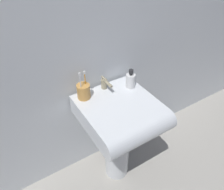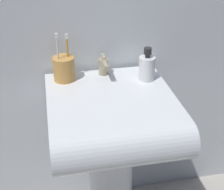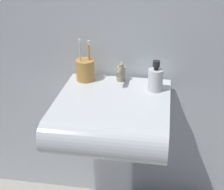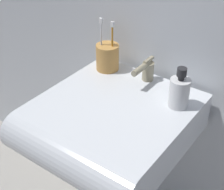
# 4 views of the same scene
# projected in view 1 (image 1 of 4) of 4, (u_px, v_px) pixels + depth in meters

# --- Properties ---
(ground_plane) EXTENTS (6.00, 6.00, 0.00)m
(ground_plane) POSITION_uv_depth(u_px,v_px,m) (117.00, 170.00, 1.92)
(ground_plane) COLOR #ADA89E
(ground_plane) RESTS_ON ground
(wall_back) EXTENTS (5.00, 0.05, 2.40)m
(wall_back) POSITION_uv_depth(u_px,v_px,m) (94.00, 26.00, 1.37)
(wall_back) COLOR silver
(wall_back) RESTS_ON ground
(sink_pedestal) EXTENTS (0.19, 0.19, 0.63)m
(sink_pedestal) POSITION_uv_depth(u_px,v_px,m) (117.00, 147.00, 1.72)
(sink_pedestal) COLOR white
(sink_pedestal) RESTS_ON ground
(sink_basin) EXTENTS (0.49, 0.55, 0.14)m
(sink_basin) POSITION_uv_depth(u_px,v_px,m) (122.00, 115.00, 1.45)
(sink_basin) COLOR white
(sink_basin) RESTS_ON sink_pedestal
(faucet) EXTENTS (0.04, 0.13, 0.09)m
(faucet) POSITION_uv_depth(u_px,v_px,m) (105.00, 84.00, 1.54)
(faucet) COLOR tan
(faucet) RESTS_ON sink_basin
(toothbrush_cup) EXTENTS (0.09, 0.09, 0.21)m
(toothbrush_cup) POSITION_uv_depth(u_px,v_px,m) (84.00, 91.00, 1.46)
(toothbrush_cup) COLOR #D19347
(toothbrush_cup) RESTS_ON sink_basin
(soap_bottle) EXTENTS (0.07, 0.07, 0.14)m
(soap_bottle) POSITION_uv_depth(u_px,v_px,m) (131.00, 80.00, 1.56)
(soap_bottle) COLOR white
(soap_bottle) RESTS_ON sink_basin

